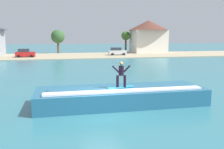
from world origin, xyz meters
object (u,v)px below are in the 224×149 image
at_px(car_far_shore, 117,51).
at_px(house_gabled_white, 148,34).
at_px(surfer, 121,73).
at_px(car_near_shore, 25,53).
at_px(surfboard, 120,87).
at_px(tree_short_bushy, 58,37).
at_px(tree_tall_bare, 126,36).
at_px(wave_crest, 121,96).

bearing_deg(car_far_shore, house_gabled_white, 33.89).
relative_size(surfer, car_near_shore, 0.42).
bearing_deg(surfboard, surfer, -71.64).
height_order(car_near_shore, tree_short_bushy, tree_short_bushy).
xyz_separation_m(car_far_shore, tree_tall_bare, (4.50, 8.78, 3.39)).
relative_size(car_near_shore, car_far_shore, 0.96).
xyz_separation_m(wave_crest, surfer, (-0.13, -0.48, 1.57)).
xyz_separation_m(surfer, tree_tall_bare, (13.76, 48.65, 2.21)).
xyz_separation_m(surfboard, car_near_shore, (-10.33, 38.25, -0.26)).
bearing_deg(surfboard, car_near_shore, 105.11).
bearing_deg(surfer, car_far_shore, 76.93).
height_order(car_near_shore, house_gabled_white, house_gabled_white).
relative_size(house_gabled_white, tree_tall_bare, 1.83).
xyz_separation_m(car_near_shore, tree_short_bushy, (6.65, 10.61, 3.31)).
bearing_deg(wave_crest, surfer, -104.90).
relative_size(wave_crest, house_gabled_white, 1.04).
height_order(wave_crest, car_near_shore, car_near_shore).
bearing_deg(surfboard, tree_short_bushy, 94.30).
relative_size(car_far_shore, tree_tall_bare, 0.70).
bearing_deg(wave_crest, tree_short_bushy, 94.52).
bearing_deg(car_far_shore, wave_crest, -103.05).
bearing_deg(tree_tall_bare, house_gabled_white, -20.70).
height_order(surfer, tree_short_bushy, tree_short_bushy).
bearing_deg(house_gabled_white, car_far_shore, -146.11).
xyz_separation_m(surfboard, house_gabled_white, (19.27, 46.50, 3.65)).
height_order(surfboard, tree_short_bushy, tree_short_bushy).
height_order(car_far_shore, tree_short_bushy, tree_short_bushy).
height_order(house_gabled_white, tree_short_bushy, house_gabled_white).
bearing_deg(car_near_shore, wave_crest, -74.52).
distance_m(car_far_shore, house_gabled_white, 12.65).
bearing_deg(house_gabled_white, surfboard, -112.51).
bearing_deg(tree_short_bushy, wave_crest, -85.48).
distance_m(surfer, car_near_shore, 39.72).
height_order(surfer, car_far_shore, surfer).
xyz_separation_m(surfboard, car_far_shore, (9.28, 39.79, -0.26)).
bearing_deg(surfboard, car_far_shore, 76.87).
bearing_deg(car_near_shore, tree_tall_bare, 23.17).
relative_size(wave_crest, surfer, 6.76).
bearing_deg(surfboard, tree_tall_bare, 74.16).
xyz_separation_m(car_far_shore, tree_short_bushy, (-12.96, 9.07, 3.31)).
bearing_deg(wave_crest, surfboard, -111.03).
distance_m(surfer, tree_tall_bare, 50.60).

